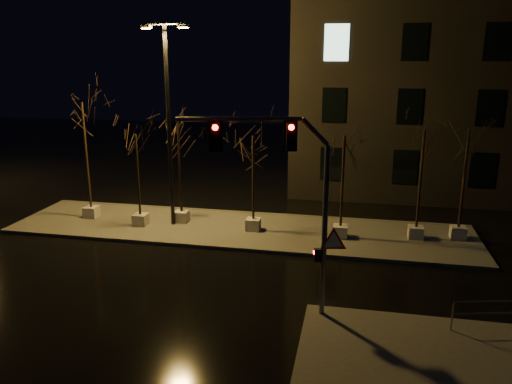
# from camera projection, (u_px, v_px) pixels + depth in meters

# --- Properties ---
(ground) EXTENTS (90.00, 90.00, 0.00)m
(ground) POSITION_uv_depth(u_px,v_px,m) (201.00, 285.00, 18.26)
(ground) COLOR black
(ground) RESTS_ON ground
(median) EXTENTS (22.00, 5.00, 0.15)m
(median) POSITION_uv_depth(u_px,v_px,m) (239.00, 229.00, 23.91)
(median) COLOR #4E4C45
(median) RESTS_ON ground
(sidewalk_corner) EXTENTS (7.00, 5.00, 0.15)m
(sidewalk_corner) POSITION_uv_depth(u_px,v_px,m) (427.00, 363.00, 13.48)
(sidewalk_corner) COLOR #4E4C45
(sidewalk_corner) RESTS_ON ground
(building) EXTENTS (25.00, 12.00, 15.00)m
(building) POSITION_uv_depth(u_px,v_px,m) (505.00, 66.00, 30.61)
(building) COLOR black
(building) RESTS_ON ground
(tree_0) EXTENTS (1.80, 1.80, 5.96)m
(tree_0) POSITION_uv_depth(u_px,v_px,m) (84.00, 129.00, 24.30)
(tree_0) COLOR #BCB8AF
(tree_0) RESTS_ON median
(tree_1) EXTENTS (1.80, 1.80, 4.58)m
(tree_1) POSITION_uv_depth(u_px,v_px,m) (137.00, 155.00, 23.40)
(tree_1) COLOR #BCB8AF
(tree_1) RESTS_ON median
(tree_2) EXTENTS (1.80, 1.80, 5.03)m
(tree_2) POSITION_uv_depth(u_px,v_px,m) (179.00, 146.00, 23.76)
(tree_2) COLOR #BCB8AF
(tree_2) RESTS_ON median
(tree_3) EXTENTS (1.80, 1.80, 4.59)m
(tree_3) POSITION_uv_depth(u_px,v_px,m) (253.00, 157.00, 22.71)
(tree_3) COLOR #BCB8AF
(tree_3) RESTS_ON median
(tree_4) EXTENTS (1.80, 1.80, 4.76)m
(tree_4) POSITION_uv_depth(u_px,v_px,m) (344.00, 159.00, 21.72)
(tree_4) COLOR #BCB8AF
(tree_4) RESTS_ON median
(tree_5) EXTENTS (1.80, 1.80, 5.03)m
(tree_5) POSITION_uv_depth(u_px,v_px,m) (423.00, 155.00, 21.53)
(tree_5) COLOR #BCB8AF
(tree_5) RESTS_ON median
(tree_6) EXTENTS (1.80, 1.80, 5.10)m
(tree_6) POSITION_uv_depth(u_px,v_px,m) (467.00, 154.00, 21.48)
(tree_6) COLOR #BCB8AF
(tree_6) RESTS_ON median
(traffic_signal_mast) EXTENTS (5.03, 1.16, 6.26)m
(traffic_signal_mast) POSITION_uv_depth(u_px,v_px,m) (292.00, 189.00, 14.83)
(traffic_signal_mast) COLOR #5C5F64
(traffic_signal_mast) RESTS_ON sidewalk_corner
(streetlight_main) EXTENTS (2.34, 0.63, 9.37)m
(streetlight_main) POSITION_uv_depth(u_px,v_px,m) (168.00, 113.00, 23.01)
(streetlight_main) COLOR black
(streetlight_main) RESTS_ON median
(guard_rail_a) EXTENTS (2.14, 0.55, 0.95)m
(guard_rail_a) POSITION_uv_depth(u_px,v_px,m) (489.00, 311.00, 14.82)
(guard_rail_a) COLOR #5C5F64
(guard_rail_a) RESTS_ON sidewalk_corner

